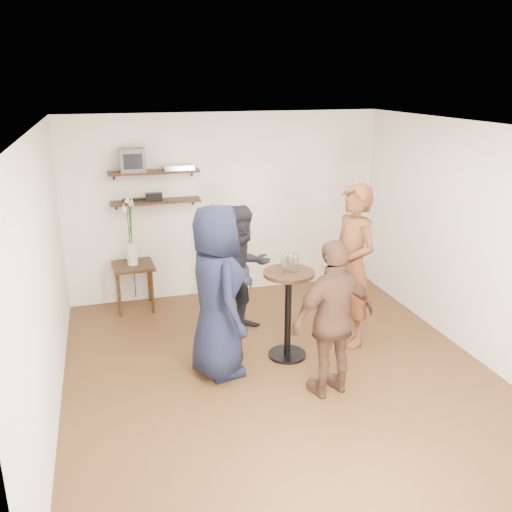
% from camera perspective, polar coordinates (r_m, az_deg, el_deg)
% --- Properties ---
extents(room, '(4.58, 5.08, 2.68)m').
position_cam_1_polar(room, '(5.45, 2.73, -0.38)').
color(room, '#442816').
rests_on(room, ground).
extents(shelf_upper, '(1.20, 0.25, 0.04)m').
position_cam_1_polar(shelf_upper, '(7.39, -10.70, 8.70)').
color(shelf_upper, black).
rests_on(shelf_upper, room).
extents(shelf_lower, '(1.20, 0.25, 0.04)m').
position_cam_1_polar(shelf_lower, '(7.46, -10.52, 5.67)').
color(shelf_lower, black).
rests_on(shelf_lower, room).
extents(crt_monitor, '(0.32, 0.30, 0.30)m').
position_cam_1_polar(crt_monitor, '(7.34, -12.90, 9.83)').
color(crt_monitor, '#59595B').
rests_on(crt_monitor, shelf_upper).
extents(dvd_deck, '(0.40, 0.24, 0.06)m').
position_cam_1_polar(dvd_deck, '(7.42, -8.15, 9.24)').
color(dvd_deck, silver).
rests_on(dvd_deck, shelf_upper).
extents(radio, '(0.22, 0.10, 0.10)m').
position_cam_1_polar(radio, '(7.45, -10.71, 6.17)').
color(radio, black).
rests_on(radio, shelf_lower).
extents(power_strip, '(0.30, 0.05, 0.03)m').
position_cam_1_polar(power_strip, '(7.48, -12.77, 5.82)').
color(power_strip, black).
rests_on(power_strip, shelf_lower).
extents(side_table, '(0.56, 0.56, 0.64)m').
position_cam_1_polar(side_table, '(7.52, -12.77, -1.63)').
color(side_table, black).
rests_on(side_table, room).
extents(vase_lilies, '(0.19, 0.20, 0.98)m').
position_cam_1_polar(vase_lilies, '(7.39, -13.01, 1.41)').
color(vase_lilies, silver).
rests_on(vase_lilies, side_table).
extents(drinks_table, '(0.56, 0.56, 1.03)m').
position_cam_1_polar(drinks_table, '(6.05, 3.41, -4.92)').
color(drinks_table, black).
rests_on(drinks_table, room).
extents(wine_glass_fl, '(0.06, 0.06, 0.19)m').
position_cam_1_polar(wine_glass_fl, '(5.81, 2.91, -0.66)').
color(wine_glass_fl, silver).
rests_on(wine_glass_fl, drinks_table).
extents(wine_glass_fr, '(0.07, 0.07, 0.20)m').
position_cam_1_polar(wine_glass_fr, '(5.87, 4.20, -0.39)').
color(wine_glass_fr, silver).
rests_on(wine_glass_fr, drinks_table).
extents(wine_glass_bl, '(0.06, 0.06, 0.19)m').
position_cam_1_polar(wine_glass_bl, '(5.92, 3.09, -0.31)').
color(wine_glass_bl, silver).
rests_on(wine_glass_bl, drinks_table).
extents(wine_glass_br, '(0.07, 0.07, 0.22)m').
position_cam_1_polar(wine_glass_br, '(5.88, 3.69, -0.24)').
color(wine_glass_br, silver).
rests_on(wine_glass_br, drinks_table).
extents(person_plaid, '(0.58, 0.77, 1.92)m').
position_cam_1_polar(person_plaid, '(6.37, 10.06, -1.04)').
color(person_plaid, maroon).
rests_on(person_plaid, room).
extents(person_dark, '(0.95, 0.86, 1.61)m').
position_cam_1_polar(person_dark, '(6.61, -1.37, -1.49)').
color(person_dark, black).
rests_on(person_dark, room).
extents(person_navy, '(0.72, 0.98, 1.86)m').
position_cam_1_polar(person_navy, '(5.63, -4.17, -3.82)').
color(person_navy, black).
rests_on(person_navy, room).
extents(person_brown, '(1.00, 0.58, 1.61)m').
position_cam_1_polar(person_brown, '(5.36, 8.17, -6.61)').
color(person_brown, '#482C1E').
rests_on(person_brown, room).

